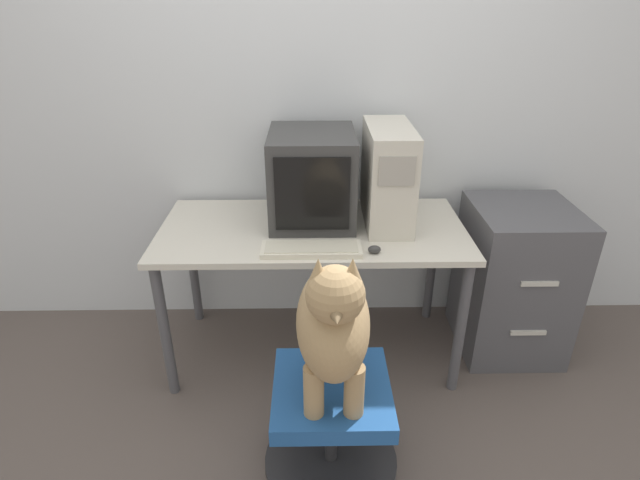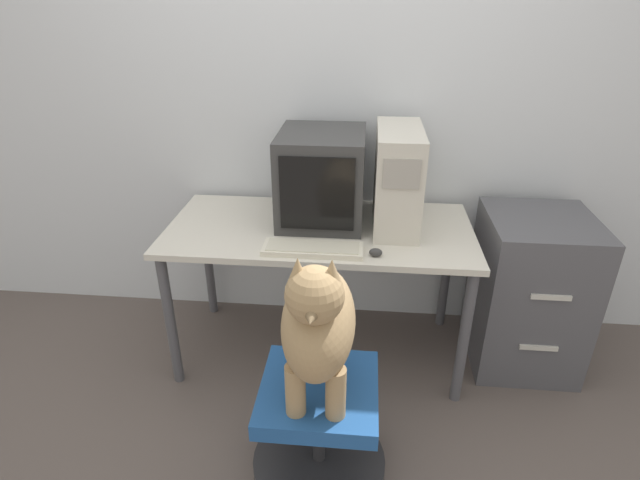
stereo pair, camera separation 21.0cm
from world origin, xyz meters
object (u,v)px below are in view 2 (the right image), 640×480
Objects in this scene: crt_monitor at (321,177)px; filing_cabinet at (528,292)px; office_chair at (319,426)px; pc_tower at (397,178)px; dog at (318,321)px; keyboard at (313,249)px.

crt_monitor is 0.58× the size of filing_cabinet.
filing_cabinet is at bearing 38.78° from office_chair.
pc_tower is at bearing 70.38° from office_chair.
pc_tower is 0.79× the size of dog.
dog is 1.35m from filing_cabinet.
filing_cabinet is at bearing 16.09° from keyboard.
crt_monitor reaches higher than dog.
pc_tower is (0.37, -0.03, 0.02)m from crt_monitor.
pc_tower reaches higher than dog.
office_chair is (0.07, -0.86, -0.75)m from crt_monitor.
filing_cabinet reaches higher than office_chair.
dog is at bearing -81.89° from keyboard.
office_chair is at bearing -141.22° from filing_cabinet.
dog reaches higher than keyboard.
office_chair is at bearing -85.08° from crt_monitor.
office_chair is (0.08, -0.49, -0.54)m from keyboard.
keyboard is 0.53m from dog.
pc_tower reaches higher than office_chair.
pc_tower reaches higher than keyboard.
pc_tower is 0.94m from dog.
crt_monitor is at bearing 177.12° from filing_cabinet.
crt_monitor is 0.75× the size of dog.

